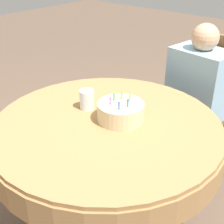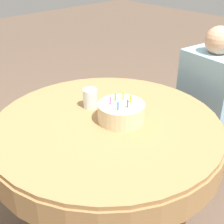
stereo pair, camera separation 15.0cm
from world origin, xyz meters
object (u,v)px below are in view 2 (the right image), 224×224
(chair, at_px, (215,107))
(birthday_cake, at_px, (121,112))
(drinking_glass, at_px, (90,98))
(person, at_px, (208,93))

(chair, xyz_separation_m, birthday_cake, (-0.04, -0.87, 0.27))
(birthday_cake, relative_size, drinking_glass, 2.26)
(chair, xyz_separation_m, person, (-0.01, -0.10, 0.14))
(person, distance_m, birthday_cake, 0.78)
(drinking_glass, bearing_deg, chair, 74.11)
(chair, bearing_deg, person, -90.00)
(person, relative_size, birthday_cake, 4.69)
(person, height_order, birthday_cake, person)
(chair, height_order, birthday_cake, chair)
(birthday_cake, xyz_separation_m, drinking_glass, (-0.21, -0.02, 0.01))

